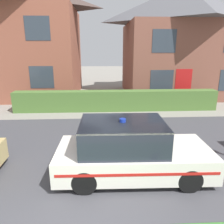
# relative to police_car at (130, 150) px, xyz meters

# --- Properties ---
(road_strip) EXTENTS (28.00, 6.73, 0.01)m
(road_strip) POSITION_rel_police_car_xyz_m (-1.36, 1.58, -0.72)
(road_strip) COLOR #424247
(road_strip) RESTS_ON ground
(garden_hedge) EXTENTS (10.96, 0.70, 1.09)m
(garden_hedge) POSITION_rel_police_car_xyz_m (0.10, 6.40, -0.18)
(garden_hedge) COLOR #4C7233
(garden_hedge) RESTS_ON ground
(police_car) EXTENTS (4.02, 1.84, 1.58)m
(police_car) POSITION_rel_police_car_xyz_m (0.00, 0.00, 0.00)
(police_car) COLOR black
(police_car) RESTS_ON road_strip
(house_left) EXTENTS (8.47, 6.36, 7.87)m
(house_left) POSITION_rel_police_car_xyz_m (-6.43, 10.98, 3.29)
(house_left) COLOR #93513D
(house_left) RESTS_ON ground
(house_right) EXTENTS (8.19, 6.67, 7.47)m
(house_right) POSITION_rel_police_car_xyz_m (5.10, 11.03, 3.09)
(house_right) COLOR brown
(house_right) RESTS_ON ground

